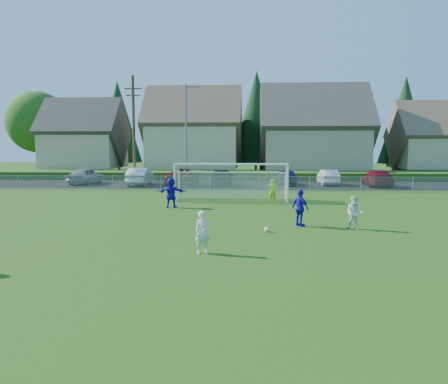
% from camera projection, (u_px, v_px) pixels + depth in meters
% --- Properties ---
extents(ground, '(160.00, 160.00, 0.00)m').
position_uv_depth(ground, '(208.00, 265.00, 13.31)').
color(ground, '#193D0C').
rests_on(ground, ground).
extents(asphalt_lot, '(60.00, 60.00, 0.00)m').
position_uv_depth(asphalt_lot, '(237.00, 185.00, 40.60)').
color(asphalt_lot, black).
rests_on(asphalt_lot, ground).
extents(grass_embankment, '(70.00, 6.00, 0.80)m').
position_uv_depth(grass_embankment, '(239.00, 175.00, 48.01)').
color(grass_embankment, '#1E420F').
rests_on(grass_embankment, ground).
extents(soccer_ball, '(0.22, 0.22, 0.22)m').
position_uv_depth(soccer_ball, '(267.00, 229.00, 18.45)').
color(soccer_ball, white).
rests_on(soccer_ball, ground).
extents(player_white_a, '(0.61, 0.49, 1.45)m').
position_uv_depth(player_white_a, '(203.00, 232.00, 14.73)').
color(player_white_a, white).
rests_on(player_white_a, ground).
extents(player_white_b, '(0.89, 0.82, 1.47)m').
position_uv_depth(player_white_b, '(354.00, 213.00, 18.88)').
color(player_white_b, white).
rests_on(player_white_b, ground).
extents(player_blue_a, '(0.91, 1.02, 1.67)m').
position_uv_depth(player_blue_a, '(300.00, 208.00, 19.66)').
color(player_blue_a, '#1712AC').
rests_on(player_blue_a, ground).
extents(player_blue_b, '(1.65, 0.54, 1.77)m').
position_uv_depth(player_blue_b, '(171.00, 193.00, 25.63)').
color(player_blue_b, '#1712AC').
rests_on(player_blue_b, ground).
extents(goalkeeper, '(0.53, 0.35, 1.46)m').
position_uv_depth(goalkeeper, '(272.00, 190.00, 28.45)').
color(goalkeeper, '#ACE41A').
rests_on(goalkeeper, ground).
extents(car_a, '(2.24, 4.72, 1.56)m').
position_uv_depth(car_a, '(86.00, 176.00, 41.18)').
color(car_a, '#94969B').
rests_on(car_a, ground).
extents(car_b, '(1.90, 4.90, 1.59)m').
position_uv_depth(car_b, '(140.00, 177.00, 40.07)').
color(car_b, silver).
rests_on(car_b, ground).
extents(car_c, '(2.67, 5.58, 1.53)m').
position_uv_depth(car_c, '(182.00, 177.00, 40.05)').
color(car_c, '#4E0909').
rests_on(car_c, ground).
extents(car_d, '(2.38, 5.12, 1.45)m').
position_uv_depth(car_d, '(221.00, 178.00, 39.79)').
color(car_d, black).
rests_on(car_d, ground).
extents(car_e, '(1.79, 4.36, 1.48)m').
position_uv_depth(car_e, '(286.00, 177.00, 40.14)').
color(car_e, '#16174E').
rests_on(car_e, ground).
extents(car_f, '(1.51, 4.28, 1.41)m').
position_uv_depth(car_f, '(328.00, 177.00, 40.30)').
color(car_f, silver).
rests_on(car_f, ground).
extents(car_g, '(2.39, 5.27, 1.50)m').
position_uv_depth(car_g, '(377.00, 178.00, 38.94)').
color(car_g, maroon).
rests_on(car_g, ground).
extents(soccer_goal, '(7.42, 1.90, 2.50)m').
position_uv_depth(soccer_goal, '(231.00, 176.00, 29.07)').
color(soccer_goal, white).
rests_on(soccer_goal, ground).
extents(chainlink_fence, '(52.06, 0.06, 1.20)m').
position_uv_depth(chainlink_fence, '(235.00, 183.00, 35.08)').
color(chainlink_fence, gray).
rests_on(chainlink_fence, ground).
extents(streetlight, '(1.38, 0.18, 9.00)m').
position_uv_depth(streetlight, '(187.00, 132.00, 38.87)').
color(streetlight, slate).
rests_on(streetlight, ground).
extents(utility_pole, '(1.60, 0.26, 10.00)m').
position_uv_depth(utility_pole, '(134.00, 129.00, 40.14)').
color(utility_pole, '#473321').
rests_on(utility_pole, ground).
extents(houses_row, '(53.90, 11.45, 13.27)m').
position_uv_depth(houses_row, '(257.00, 116.00, 54.55)').
color(houses_row, tan).
rests_on(houses_row, ground).
extents(tree_row, '(65.98, 12.36, 13.80)m').
position_uv_depth(tree_row, '(249.00, 122.00, 60.88)').
color(tree_row, '#382616').
rests_on(tree_row, ground).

